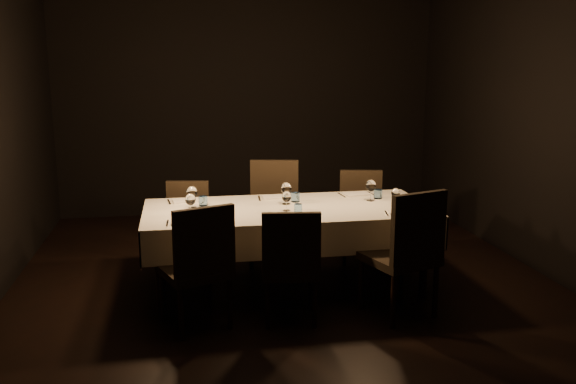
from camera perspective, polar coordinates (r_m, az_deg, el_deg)
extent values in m
cube|color=black|center=(5.62, 0.00, -9.06)|extent=(5.00, 6.00, 0.01)
cube|color=black|center=(8.22, -3.74, 8.44)|extent=(5.00, 0.01, 3.00)
cube|color=black|center=(2.40, 12.75, -0.81)|extent=(5.00, 0.01, 3.00)
cube|color=black|center=(6.21, 23.49, 6.28)|extent=(0.01, 6.00, 3.00)
cube|color=black|center=(5.39, 0.00, -1.77)|extent=(2.40, 1.00, 0.04)
cylinder|color=black|center=(5.02, -11.91, -7.56)|extent=(0.07, 0.07, 0.71)
cylinder|color=black|center=(5.82, -11.70, -4.80)|extent=(0.07, 0.07, 0.71)
cylinder|color=black|center=(5.42, 12.61, -6.12)|extent=(0.07, 0.07, 0.71)
cylinder|color=black|center=(6.17, 9.62, -3.76)|extent=(0.07, 0.07, 0.71)
cube|color=beige|center=(5.39, 0.00, -1.50)|extent=(2.52, 1.12, 0.01)
cube|color=beige|center=(5.95, -0.94, -1.63)|extent=(2.52, 0.01, 0.28)
cube|color=beige|center=(4.90, 1.15, -4.66)|extent=(2.52, 0.01, 0.28)
cube|color=beige|center=(5.77, 12.36, -2.35)|extent=(0.01, 1.12, 0.28)
cube|color=beige|center=(5.36, -13.35, -3.53)|extent=(0.01, 1.12, 0.28)
cylinder|color=black|center=(5.11, -7.41, -8.84)|extent=(0.04, 0.04, 0.41)
cylinder|color=black|center=(4.77, -5.47, -10.34)|extent=(0.04, 0.04, 0.41)
cylinder|color=black|center=(4.98, -11.64, -9.57)|extent=(0.04, 0.04, 0.41)
cylinder|color=black|center=(4.63, -9.97, -11.19)|extent=(0.04, 0.04, 0.41)
cube|color=black|center=(4.78, -8.71, -7.32)|extent=(0.61, 0.61, 0.06)
cube|color=black|center=(4.51, -7.82, -4.63)|extent=(0.46, 0.22, 0.52)
cube|color=silver|center=(4.94, -9.59, -2.78)|extent=(0.23, 0.15, 0.02)
cube|color=silver|center=(4.94, -11.22, -2.89)|extent=(0.02, 0.20, 0.01)
cube|color=silver|center=(4.94, -7.95, -2.77)|extent=(0.02, 0.20, 0.01)
cylinder|color=#B4D4F2|center=(5.11, -8.05, -1.87)|extent=(0.07, 0.07, 0.08)
cylinder|color=white|center=(5.19, -9.07, -2.09)|extent=(0.07, 0.07, 0.00)
cylinder|color=white|center=(5.18, -9.09, -1.61)|extent=(0.01, 0.01, 0.09)
ellipsoid|color=white|center=(5.16, -9.12, -0.70)|extent=(0.09, 0.09, 0.10)
cylinder|color=black|center=(5.11, 2.14, -8.89)|extent=(0.04, 0.04, 0.39)
cylinder|color=black|center=(4.77, 2.52, -10.45)|extent=(0.04, 0.04, 0.39)
cylinder|color=black|center=(5.09, -1.99, -8.96)|extent=(0.04, 0.04, 0.39)
cylinder|color=black|center=(4.76, -1.92, -10.54)|extent=(0.04, 0.04, 0.39)
cube|color=black|center=(4.85, 0.19, -7.26)|extent=(0.50, 0.50, 0.06)
cube|color=black|center=(4.59, 0.32, -4.87)|extent=(0.45, 0.11, 0.48)
cube|color=silver|center=(5.01, -0.15, -2.39)|extent=(0.22, 0.14, 0.02)
cube|color=silver|center=(4.99, -1.65, -2.51)|extent=(0.03, 0.19, 0.01)
cube|color=silver|center=(5.03, 1.34, -2.38)|extent=(0.03, 0.19, 0.01)
cylinder|color=#B4D4F2|center=(5.20, 0.95, -1.52)|extent=(0.07, 0.07, 0.07)
cylinder|color=white|center=(5.27, -0.13, -1.73)|extent=(0.06, 0.06, 0.00)
cylinder|color=white|center=(5.26, -0.13, -1.29)|extent=(0.01, 0.01, 0.08)
ellipsoid|color=white|center=(5.24, -0.13, -0.43)|extent=(0.08, 0.08, 0.10)
cylinder|color=black|center=(5.38, 10.56, -7.69)|extent=(0.04, 0.04, 0.44)
cylinder|color=black|center=(5.08, 13.63, -9.04)|extent=(0.04, 0.04, 0.44)
cylinder|color=black|center=(5.13, 6.83, -8.55)|extent=(0.04, 0.04, 0.44)
cylinder|color=black|center=(4.82, 9.81, -10.06)|extent=(0.04, 0.04, 0.44)
cube|color=black|center=(5.02, 10.32, -6.11)|extent=(0.64, 0.64, 0.07)
cube|color=black|center=(4.76, 12.14, -3.30)|extent=(0.50, 0.21, 0.55)
cube|color=silver|center=(5.27, 10.50, -1.88)|extent=(0.22, 0.17, 0.01)
cube|color=silver|center=(5.22, 9.20, -2.00)|extent=(0.05, 0.18, 0.01)
cube|color=silver|center=(5.31, 11.78, -1.86)|extent=(0.05, 0.18, 0.01)
cylinder|color=#B4D4F2|center=(5.47, 11.09, -1.08)|extent=(0.07, 0.07, 0.07)
cylinder|color=white|center=(5.52, 9.99, -1.27)|extent=(0.06, 0.06, 0.00)
cylinder|color=white|center=(5.51, 10.01, -0.87)|extent=(0.01, 0.01, 0.08)
ellipsoid|color=white|center=(5.49, 10.04, -0.09)|extent=(0.08, 0.08, 0.09)
cylinder|color=black|center=(5.96, -11.27, -6.14)|extent=(0.04, 0.04, 0.36)
cylinder|color=black|center=(6.27, -10.74, -5.19)|extent=(0.04, 0.04, 0.36)
cylinder|color=black|center=(5.91, -8.04, -6.19)|extent=(0.04, 0.04, 0.36)
cylinder|color=black|center=(6.23, -7.67, -5.21)|extent=(0.04, 0.04, 0.36)
cube|color=black|center=(6.03, -9.50, -3.79)|extent=(0.48, 0.48, 0.05)
cube|color=black|center=(6.14, -9.34, -1.06)|extent=(0.42, 0.12, 0.45)
cube|color=silver|center=(5.67, -9.54, -0.82)|extent=(0.26, 0.18, 0.02)
cube|color=silver|center=(5.68, -11.07, -0.93)|extent=(0.04, 0.22, 0.01)
cube|color=silver|center=(5.68, -8.01, -0.81)|extent=(0.04, 0.22, 0.01)
cylinder|color=#B4D4F2|center=(5.49, -7.95, -0.83)|extent=(0.08, 0.08, 0.08)
cylinder|color=white|center=(5.42, -8.93, -1.47)|extent=(0.07, 0.07, 0.00)
cylinder|color=white|center=(5.41, -8.95, -0.97)|extent=(0.01, 0.01, 0.09)
ellipsoid|color=white|center=(5.39, -8.98, -0.03)|extent=(0.10, 0.10, 0.11)
cylinder|color=black|center=(6.05, -3.45, -5.31)|extent=(0.04, 0.04, 0.43)
cylinder|color=black|center=(6.44, -3.12, -4.20)|extent=(0.04, 0.04, 0.43)
cylinder|color=black|center=(6.02, 0.50, -5.36)|extent=(0.04, 0.04, 0.43)
cylinder|color=black|center=(6.42, 0.59, -4.24)|extent=(0.04, 0.04, 0.43)
cube|color=black|center=(6.16, -1.38, -2.56)|extent=(0.59, 0.59, 0.06)
cube|color=black|center=(6.31, -1.28, 0.60)|extent=(0.50, 0.15, 0.54)
cube|color=silver|center=(5.74, -1.16, -0.49)|extent=(0.25, 0.17, 0.02)
cube|color=silver|center=(5.72, -2.70, -0.61)|extent=(0.03, 0.22, 0.01)
cube|color=silver|center=(5.77, 0.36, -0.49)|extent=(0.03, 0.22, 0.01)
cylinder|color=#B4D4F2|center=(5.59, 0.70, -0.49)|extent=(0.08, 0.08, 0.09)
cylinder|color=white|center=(5.50, -0.17, -1.12)|extent=(0.08, 0.08, 0.00)
cylinder|color=white|center=(5.49, -0.17, -0.62)|extent=(0.01, 0.01, 0.09)
ellipsoid|color=white|center=(5.47, -0.17, 0.33)|extent=(0.10, 0.10, 0.11)
cylinder|color=black|center=(6.19, 5.32, -5.17)|extent=(0.04, 0.04, 0.38)
cylinder|color=black|center=(6.53, 5.14, -4.23)|extent=(0.04, 0.04, 0.38)
cylinder|color=black|center=(6.22, 8.63, -5.16)|extent=(0.04, 0.04, 0.38)
cylinder|color=black|center=(6.56, 8.28, -4.23)|extent=(0.04, 0.04, 0.38)
cube|color=black|center=(6.31, 6.90, -2.78)|extent=(0.52, 0.52, 0.06)
cube|color=black|center=(6.44, 6.82, -0.05)|extent=(0.44, 0.14, 0.48)
cube|color=silver|center=(5.92, 6.46, -0.19)|extent=(0.25, 0.18, 0.02)
cube|color=silver|center=(5.88, 5.03, -0.30)|extent=(0.03, 0.22, 0.01)
cube|color=silver|center=(5.96, 7.86, -0.19)|extent=(0.03, 0.22, 0.01)
cylinder|color=#B4D4F2|center=(5.79, 8.42, -0.18)|extent=(0.08, 0.08, 0.09)
cylinder|color=white|center=(5.69, 7.72, -0.79)|extent=(0.07, 0.07, 0.00)
cylinder|color=white|center=(5.68, 7.74, -0.31)|extent=(0.01, 0.01, 0.09)
ellipsoid|color=white|center=(5.66, 7.76, 0.60)|extent=(0.10, 0.10, 0.11)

